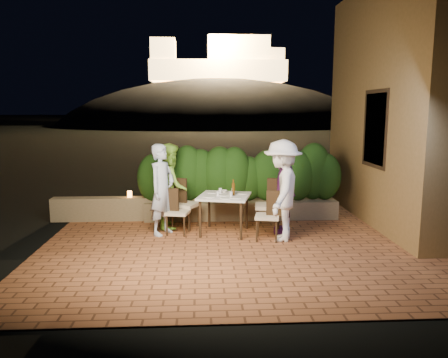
{
  "coord_description": "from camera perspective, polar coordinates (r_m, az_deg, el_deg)",
  "views": [
    {
      "loc": [
        -0.69,
        -7.06,
        2.38
      ],
      "look_at": [
        -0.24,
        1.26,
        1.05
      ],
      "focal_mm": 35.0,
      "sensor_mm": 36.0,
      "label": 1
    }
  ],
  "objects": [
    {
      "name": "fortress",
      "position": [
        67.61,
        -0.8,
        15.96
      ],
      "size": [
        26.0,
        8.0,
        8.0
      ],
      "primitive_type": null,
      "color": "#FFCC7A",
      "rests_on": "hill"
    },
    {
      "name": "glass_nw",
      "position": [
        8.3,
        -0.79,
        -1.92
      ],
      "size": [
        0.06,
        0.06,
        0.1
      ],
      "primitive_type": "cylinder",
      "color": "silver",
      "rests_on": "dining_table"
    },
    {
      "name": "hill",
      "position": [
        67.42,
        -0.78,
        3.63
      ],
      "size": [
        52.0,
        40.0,
        22.0
      ],
      "primitive_type": "ellipsoid",
      "color": "black",
      "rests_on": "ground"
    },
    {
      "name": "glass_ne",
      "position": [
        8.25,
        0.93,
        -1.98
      ],
      "size": [
        0.06,
        0.06,
        0.1
      ],
      "primitive_type": "cylinder",
      "color": "silver",
      "rests_on": "dining_table"
    },
    {
      "name": "hedge",
      "position": [
        9.51,
        2.3,
        0.41
      ],
      "size": [
        4.0,
        0.7,
        1.1
      ],
      "primitive_type": null,
      "color": "#18390F",
      "rests_on": "planter"
    },
    {
      "name": "diner_white",
      "position": [
        8.0,
        7.61,
        -1.5
      ],
      "size": [
        1.02,
        1.35,
        1.85
      ],
      "primitive_type": "imported",
      "rotation": [
        0.0,
        0.0,
        -1.88
      ],
      "color": "white",
      "rests_on": "ground"
    },
    {
      "name": "diner_blue",
      "position": [
        8.39,
        -8.08,
        -1.37
      ],
      "size": [
        0.69,
        0.76,
        1.75
      ],
      "primitive_type": "imported",
      "rotation": [
        0.0,
        0.0,
        1.03
      ],
      "color": "#A6BAD6",
      "rests_on": "ground"
    },
    {
      "name": "beer_bottle",
      "position": [
        8.37,
        1.23,
        -1.09
      ],
      "size": [
        0.06,
        0.06,
        0.31
      ],
      "primitive_type": null,
      "color": "#53340D",
      "rests_on": "dining_table"
    },
    {
      "name": "ground",
      "position": [
        7.49,
        2.37,
        -9.63
      ],
      "size": [
        400.0,
        400.0,
        0.0
      ],
      "primitive_type": "plane",
      "color": "black",
      "rests_on": "ground"
    },
    {
      "name": "plate_sw",
      "position": [
        8.66,
        -1.58,
        -1.75
      ],
      "size": [
        0.21,
        0.21,
        0.01
      ],
      "primitive_type": "cylinder",
      "color": "white",
      "rests_on": "dining_table"
    },
    {
      "name": "window_pane",
      "position": [
        9.26,
        19.29,
        6.21
      ],
      "size": [
        0.08,
        1.0,
        1.4
      ],
      "primitive_type": "cube",
      "color": "black",
      "rests_on": "building_wall"
    },
    {
      "name": "diner_purple",
      "position": [
        8.49,
        7.95,
        -1.6
      ],
      "size": [
        0.58,
        1.02,
        1.64
      ],
      "primitive_type": "imported",
      "rotation": [
        0.0,
        0.0,
        -1.77
      ],
      "color": "#74297D",
      "rests_on": "ground"
    },
    {
      "name": "dining_table",
      "position": [
        8.48,
        0.04,
        -4.62
      ],
      "size": [
        1.13,
        1.13,
        0.75
      ],
      "primitive_type": null,
      "rotation": [
        0.0,
        0.0,
        -0.24
      ],
      "color": "white",
      "rests_on": "ground"
    },
    {
      "name": "glass_se",
      "position": [
        8.5,
        1.21,
        -1.59
      ],
      "size": [
        0.07,
        0.07,
        0.12
      ],
      "primitive_type": "cylinder",
      "color": "silver",
      "rests_on": "dining_table"
    },
    {
      "name": "building_wall",
      "position": [
        10.03,
        22.53,
        9.07
      ],
      "size": [
        1.6,
        5.0,
        5.0
      ],
      "primitive_type": "cube",
      "color": "olive",
      "rests_on": "ground"
    },
    {
      "name": "terrace_floor",
      "position": [
        7.98,
        2.03,
        -8.85
      ],
      "size": [
        7.0,
        6.0,
        0.15
      ],
      "primitive_type": "cube",
      "color": "brown",
      "rests_on": "ground"
    },
    {
      "name": "plate_se",
      "position": [
        8.57,
        2.43,
        -1.86
      ],
      "size": [
        0.23,
        0.23,
        0.01
      ],
      "primitive_type": "cylinder",
      "color": "white",
      "rests_on": "dining_table"
    },
    {
      "name": "window_frame",
      "position": [
        9.26,
        19.23,
        6.21
      ],
      "size": [
        0.06,
        1.15,
        1.55
      ],
      "primitive_type": "cube",
      "color": "black",
      "rests_on": "building_wall"
    },
    {
      "name": "chair_left_back",
      "position": [
        8.87,
        -5.03,
        -3.16
      ],
      "size": [
        0.63,
        0.63,
        1.01
      ],
      "primitive_type": null,
      "rotation": [
        0.0,
        0.0,
        -0.48
      ],
      "color": "black",
      "rests_on": "ground"
    },
    {
      "name": "plate_ne",
      "position": [
        8.13,
        1.6,
        -2.47
      ],
      "size": [
        0.2,
        0.2,
        0.01
      ],
      "primitive_type": "cylinder",
      "color": "white",
      "rests_on": "dining_table"
    },
    {
      "name": "chair_right_front",
      "position": [
        8.06,
        5.66,
        -4.73
      ],
      "size": [
        0.51,
        0.51,
        0.93
      ],
      "primitive_type": null,
      "rotation": [
        0.0,
        0.0,
        2.94
      ],
      "color": "black",
      "rests_on": "ground"
    },
    {
      "name": "diner_green",
      "position": [
        8.9,
        -6.96,
        -0.85
      ],
      "size": [
        0.7,
        0.87,
        1.72
      ],
      "primitive_type": "imported",
      "rotation": [
        0.0,
        0.0,
        1.63
      ],
      "color": "#84C83E",
      "rests_on": "ground"
    },
    {
      "name": "plate_front",
      "position": [
        8.1,
        0.26,
        -2.51
      ],
      "size": [
        0.22,
        0.22,
        0.01
      ],
      "primitive_type": "cylinder",
      "color": "white",
      "rests_on": "dining_table"
    },
    {
      "name": "plate_nw",
      "position": [
        8.24,
        -1.91,
        -2.3
      ],
      "size": [
        0.24,
        0.24,
        0.01
      ],
      "primitive_type": "cylinder",
      "color": "white",
      "rests_on": "dining_table"
    },
    {
      "name": "plate_centre",
      "position": [
        8.37,
        0.02,
        -2.12
      ],
      "size": [
        0.21,
        0.21,
        0.01
      ],
      "primitive_type": "cylinder",
      "color": "white",
      "rests_on": "dining_table"
    },
    {
      "name": "bowl",
      "position": [
        8.69,
        -0.17,
        -1.61
      ],
      "size": [
        0.23,
        0.23,
        0.04
      ],
      "primitive_type": "imported",
      "rotation": [
        0.0,
        0.0,
        -0.52
      ],
      "color": "white",
      "rests_on": "dining_table"
    },
    {
      "name": "chair_left_front",
      "position": [
        8.45,
        -6.05,
        -4.22
      ],
      "size": [
        0.5,
        0.5,
        0.89
      ],
      "primitive_type": null,
      "rotation": [
        0.0,
        0.0,
        -0.23
      ],
      "color": "black",
      "rests_on": "ground"
    },
    {
      "name": "parapet_lamp",
      "position": [
        9.66,
        -12.23,
        -1.94
      ],
      "size": [
        0.1,
        0.1,
        0.14
      ],
      "primitive_type": "cylinder",
      "color": "orange",
      "rests_on": "parapet"
    },
    {
      "name": "glass_sw",
      "position": [
        8.57,
        -0.48,
        -1.54
      ],
      "size": [
        0.06,
        0.06,
        0.11
      ],
      "primitive_type": "cylinder",
      "color": "silver",
      "rests_on": "dining_table"
    },
    {
      "name": "planter",
      "position": [
        9.66,
        2.27,
        -3.99
      ],
      "size": [
        4.2,
        0.55,
        0.4
      ],
      "primitive_type": "cube",
      "color": "#7A6C4D",
      "rests_on": "ground"
    },
    {
      "name": "chair_right_back",
      "position": [
        8.61,
        5.75,
        -3.38
      ],
      "size": [
        0.55,
        0.55,
        1.06
      ],
      "primitive_type": null,
      "rotation": [
        0.0,
        0.0,
        3.01
      ],
      "color": "black",
      "rests_on": "ground"
    },
    {
      "name": "parapet",
      "position": [
        9.83,
        -15.45,
        -3.78
      ],
      "size": [
        2.2,
        0.3,
        0.5
      ],
      "primitive_type": "cube",
      "color": "#7A6C4D",
      "rests_on": "ground"
    }
  ]
}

